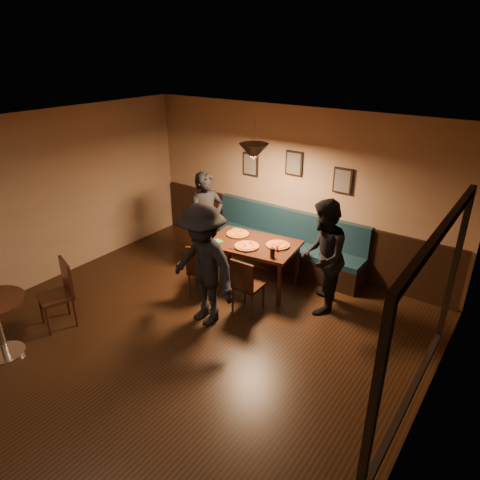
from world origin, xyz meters
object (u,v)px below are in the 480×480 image
Objects in this scene: diner_front at (203,266)px; cafe_chair_far at (55,295)px; chair_near_right at (248,284)px; diner_right at (322,257)px; tabasco_bottle at (277,248)px; booth_bench at (283,241)px; diner_left at (207,221)px; soda_glass at (272,253)px; chair_near_left at (202,268)px; dining_table at (252,264)px.

diner_front reaches higher than cafe_chair_far.
chair_near_right is at bearing -117.95° from cafe_chair_far.
tabasco_bottle is at bearing -104.50° from diner_right.
booth_bench is 25.90× the size of tabasco_bottle.
diner_left reaches higher than diner_right.
diner_right is at bearing 22.49° from soda_glass.
diner_front reaches higher than chair_near_left.
diner_right is (1.23, 0.01, 0.48)m from dining_table.
dining_table is at bearing 100.78° from diner_front.
tabasco_bottle is 0.12× the size of cafe_chair_far.
booth_bench is 1.66× the size of diner_front.
booth_bench is 3.36× the size of chair_near_left.
chair_near_right is at bearing -95.03° from diner_left.
chair_near_left is at bearing -87.30° from diner_right.
chair_near_right is at bearing -70.65° from diner_right.
soda_glass is at bearing -86.90° from diner_right.
diner_left is 1.52m from tabasco_bottle.
chair_near_left is at bearing 141.86° from diner_front.
booth_bench is at bearing 49.60° from chair_near_left.
chair_near_left is at bearing -109.52° from booth_bench.
diner_left is at bearing 103.53° from chair_near_left.
diner_right reaches higher than chair_near_left.
dining_table is 9.13× the size of soda_glass.
chair_near_left is 1.19m from soda_glass.
diner_left is 15.17× the size of tabasco_bottle.
chair_near_left is at bearing 179.38° from chair_near_right.
diner_right is 0.74m from soda_glass.
diner_right is (0.85, 0.68, 0.43)m from chair_near_right.
dining_table is 0.83× the size of diner_right.
chair_near_left is 1.03m from diner_left.
booth_bench is at bearing -97.50° from cafe_chair_far.
booth_bench is at bearing 99.74° from chair_near_right.
chair_near_left is at bearing -147.19° from tabasco_bottle.
diner_front is at bearing -118.83° from diner_left.
diner_front is at bearing -62.75° from diner_right.
dining_table is 3.04m from cafe_chair_far.
diner_front is 1.30m from tabasco_bottle.
booth_bench is 2.18m from diner_front.
soda_glass is (0.54, -0.27, 0.47)m from dining_table.
cafe_chair_far is (-1.99, -1.90, 0.04)m from chair_near_right.
soda_glass is at bearing 71.91° from diner_front.
diner_left is 1.80× the size of cafe_chair_far.
diner_front is (1.05, -1.34, 0.02)m from diner_left.
dining_table is 0.77m from chair_near_right.
dining_table is (-0.06, -0.88, -0.11)m from booth_bench.
diner_left is at bearing -143.70° from booth_bench.
chair_near_left is 0.92× the size of cafe_chair_far.
diner_left is 1.70m from diner_front.
booth_bench is at bearing 98.62° from diner_front.
chair_near_right is 0.83m from diner_front.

